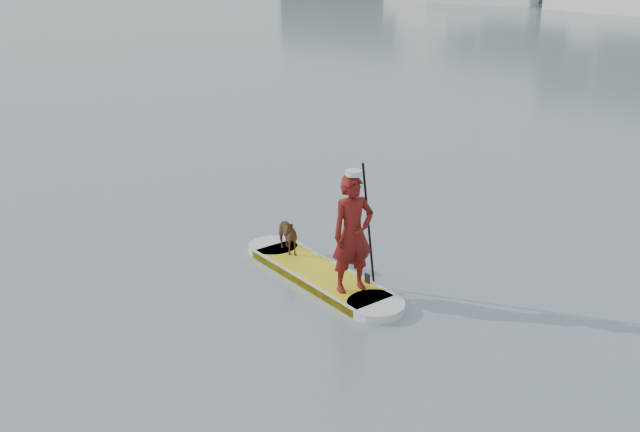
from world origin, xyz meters
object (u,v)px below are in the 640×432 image
Objects in this scene: paddleboard at (320,275)px; sailboat_c at (602,0)px; paddler at (353,234)px; dog at (285,234)px.

paddleboard is 0.28× the size of sailboat_c.
dog is at bearing 103.26° from paddler.
paddler is 0.15× the size of sailboat_c.
paddleboard is 1.91× the size of paddler.
paddleboard is 4.65× the size of dog.
dog is (-1.60, 0.41, -0.55)m from paddler.
sailboat_c is at bearing 36.71° from dog.
sailboat_c is (-11.80, 47.13, -0.11)m from paddler.
sailboat_c reaches higher than paddleboard.
paddler is (0.71, -0.18, 0.90)m from paddleboard.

